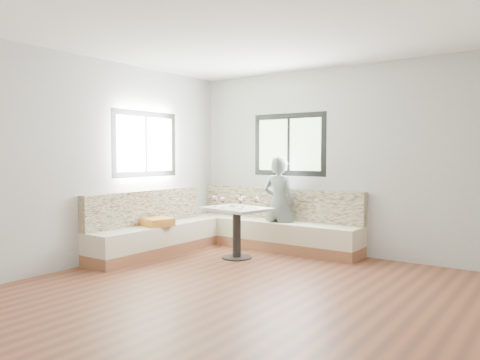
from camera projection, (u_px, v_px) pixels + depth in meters
name	position (u px, v px, depth m)	size (l,w,h in m)	color
room	(245.00, 162.00, 5.04)	(5.01, 5.01, 2.81)	brown
banquette	(222.00, 230.00, 7.23)	(2.90, 2.80, 0.95)	#9B5F40
table	(237.00, 220.00, 6.71)	(0.99, 0.83, 0.73)	black
person	(279.00, 204.00, 7.26)	(0.53, 0.35, 1.46)	#565F5B
olive_ramekin	(233.00, 206.00, 6.77)	(0.09, 0.09, 0.04)	white
wine_glass_a	(214.00, 199.00, 6.78)	(0.08, 0.08, 0.17)	white
wine_glass_b	(223.00, 200.00, 6.60)	(0.08, 0.08, 0.17)	white
wine_glass_c	(241.00, 201.00, 6.48)	(0.08, 0.08, 0.17)	white
wine_glass_d	(243.00, 199.00, 6.73)	(0.08, 0.08, 0.17)	white
wine_glass_e	(256.00, 200.00, 6.58)	(0.08, 0.08, 0.17)	white
wine_glass_f	(237.00, 197.00, 6.98)	(0.08, 0.08, 0.17)	white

